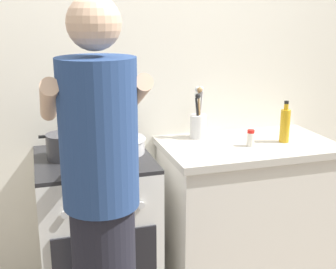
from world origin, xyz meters
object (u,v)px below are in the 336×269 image
stove_range (97,235)px  utensil_crock (198,121)px  pot (65,146)px  oil_bottle (285,125)px  spice_bottle (251,138)px  person (102,213)px  mixing_bowl (118,144)px

stove_range → utensil_crock: utensil_crock is taller
pot → oil_bottle: (1.25, -0.06, 0.04)m
pot → utensil_crock: 0.82m
spice_bottle → stove_range: bearing=176.7°
utensil_crock → oil_bottle: (0.45, -0.23, 0.00)m
stove_range → person: size_ratio=0.53×
oil_bottle → mixing_bowl: bearing=175.2°
stove_range → utensil_crock: bearing=16.7°
utensil_crock → oil_bottle: utensil_crock is taller
mixing_bowl → utensil_crock: size_ratio=0.97×
pot → mixing_bowl: pot is taller
utensil_crock → oil_bottle: 0.51m
mixing_bowl → stove_range: bearing=-161.3°
pot → person: 0.64m
stove_range → pot: pot is taller
utensil_crock → person: bearing=-131.8°
stove_range → pot: size_ratio=3.51×
pot → mixing_bowl: 0.28m
stove_range → mixing_bowl: size_ratio=2.97×
utensil_crock → person: 1.07m
mixing_bowl → oil_bottle: (0.97, -0.08, 0.06)m
pot → spice_bottle: 1.02m
oil_bottle → person: 1.29m
spice_bottle → utensil_crock: bearing=131.9°
stove_range → spice_bottle: bearing=-3.3°
utensil_crock → pot: bearing=-168.0°
mixing_bowl → person: size_ratio=0.18×
pot → mixing_bowl: (0.28, 0.02, -0.02)m
utensil_crock → stove_range: bearing=-163.3°
mixing_bowl → oil_bottle: bearing=-4.8°
spice_bottle → oil_bottle: size_ratio=0.39×
stove_range → mixing_bowl: bearing=18.7°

